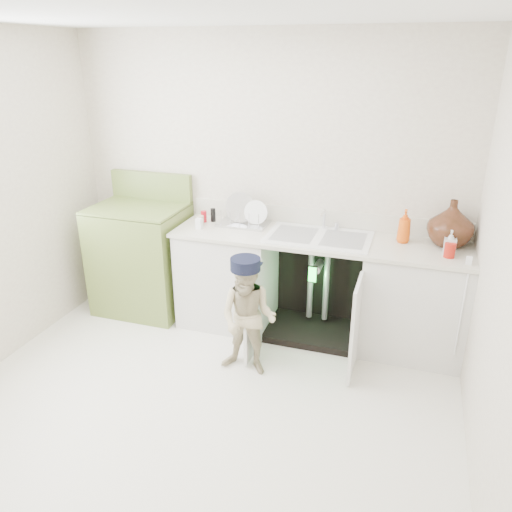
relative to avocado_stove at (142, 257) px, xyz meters
The scene contains 5 objects.
ground 1.70m from the avocado_stove, 46.77° to the right, with size 3.50×3.50×0.00m, color silver.
room_shell 1.78m from the avocado_stove, 46.77° to the right, with size 6.00×5.50×1.26m.
counter_run 1.70m from the avocado_stove, ahead, with size 2.44×1.02×1.26m.
avocado_stove is the anchor object (origin of this frame).
repair_worker 1.46m from the avocado_stove, 28.11° to the right, with size 0.67×0.56×0.94m.
Camera 1 is at (1.25, -2.60, 2.31)m, focal length 35.00 mm.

